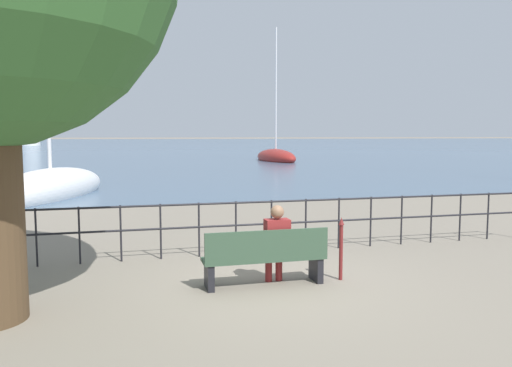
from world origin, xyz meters
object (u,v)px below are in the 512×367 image
Objects in this scene: seated_person_left at (276,241)px; closed_umbrella at (341,245)px; harbor_lighthouse at (28,92)px; park_bench at (265,258)px; sailboat_0 at (276,157)px; sailboat_1 at (51,188)px.

seated_person_left is 1.22× the size of closed_umbrella.
harbor_lighthouse is (-24.24, 115.30, 11.49)m from closed_umbrella.
closed_umbrella reaches higher than park_bench.
sailboat_0 is (10.96, 35.60, -0.07)m from park_bench.
seated_person_left is 37.12m from sailboat_0.
sailboat_1 is at bearing -79.97° from harbor_lighthouse.
park_bench is 1.28m from closed_umbrella.
seated_person_left is at bearing 176.35° from closed_umbrella.
sailboat_0 is 28.00m from sailboat_1.
seated_person_left is at bearing -45.88° from sailboat_1.
park_bench is 0.33m from seated_person_left.
sailboat_0 is at bearing 78.00° from sailboat_1.
seated_person_left is 118.09m from harbor_lighthouse.
harbor_lighthouse is (-18.20, 102.88, 11.67)m from sailboat_1.
harbor_lighthouse reaches higher than sailboat_0.
sailboat_0 is at bearing 72.89° from park_bench.
closed_umbrella is (1.27, 0.01, 0.13)m from park_bench.
sailboat_1 is at bearing -130.37° from sailboat_0.
closed_umbrella is 0.08× the size of sailboat_1.
park_bench is at bearing -179.51° from closed_umbrella.
sailboat_0 is at bearing -66.94° from harbor_lighthouse.
harbor_lighthouse is at bearing 101.26° from park_bench.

